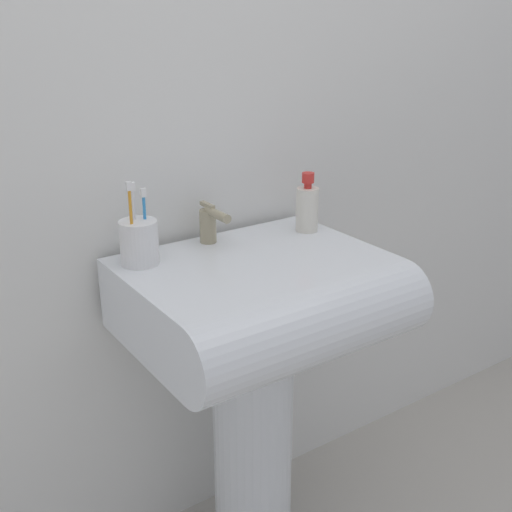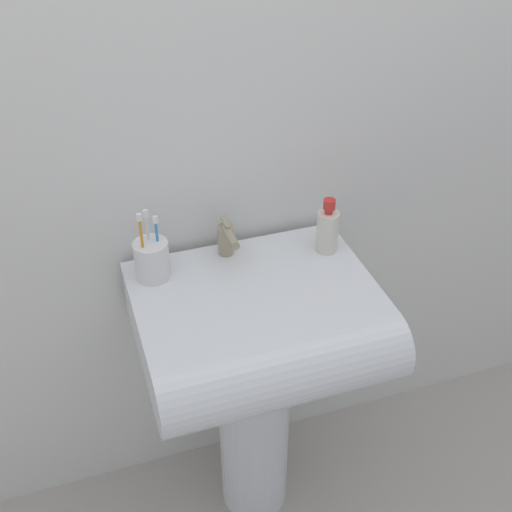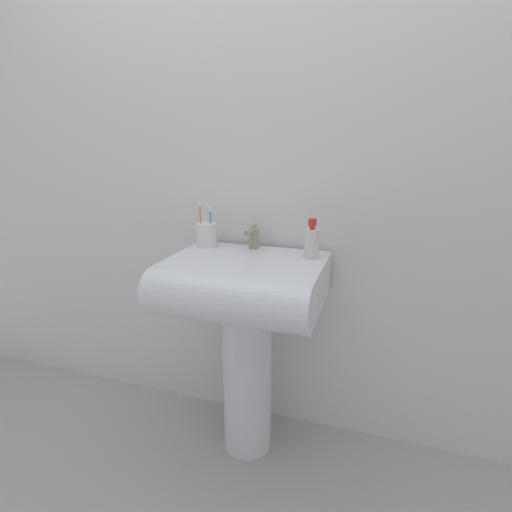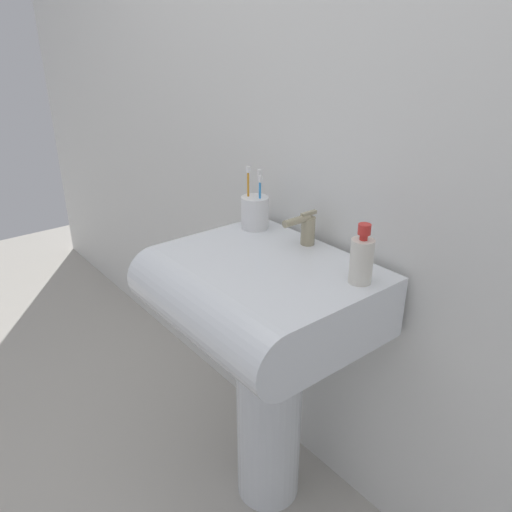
% 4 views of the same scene
% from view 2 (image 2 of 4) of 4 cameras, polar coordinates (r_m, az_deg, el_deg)
% --- Properties ---
extents(ground_plane, '(6.00, 6.00, 0.00)m').
position_cam_2_polar(ground_plane, '(2.27, -0.16, -20.21)').
color(ground_plane, '#ADA89E').
rests_on(ground_plane, ground).
extents(wall_back, '(5.00, 0.05, 2.40)m').
position_cam_2_polar(wall_back, '(1.65, -3.08, 11.48)').
color(wall_back, silver).
rests_on(wall_back, ground).
extents(sink_pedestal, '(0.21, 0.21, 0.70)m').
position_cam_2_polar(sink_pedestal, '(1.98, -0.18, -14.64)').
color(sink_pedestal, white).
rests_on(sink_pedestal, ground).
extents(sink_basin, '(0.61, 0.51, 0.18)m').
position_cam_2_polar(sink_basin, '(1.63, 0.48, -6.51)').
color(sink_basin, white).
rests_on(sink_basin, sink_pedestal).
extents(faucet, '(0.04, 0.12, 0.10)m').
position_cam_2_polar(faucet, '(1.69, -2.62, 1.55)').
color(faucet, tan).
rests_on(faucet, sink_basin).
extents(toothbrush_cup, '(0.09, 0.09, 0.20)m').
position_cam_2_polar(toothbrush_cup, '(1.64, -9.24, -0.29)').
color(toothbrush_cup, white).
rests_on(toothbrush_cup, sink_basin).
extents(soap_bottle, '(0.06, 0.06, 0.16)m').
position_cam_2_polar(soap_bottle, '(1.72, 6.37, 2.34)').
color(soap_bottle, silver).
rests_on(soap_bottle, sink_basin).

